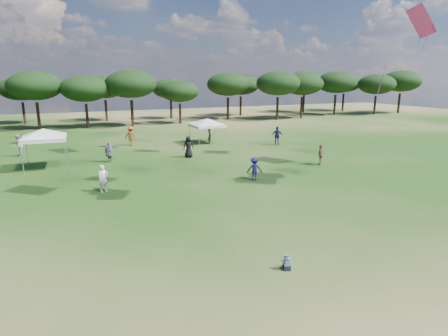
{
  "coord_description": "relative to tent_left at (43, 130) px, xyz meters",
  "views": [
    {
      "loc": [
        -6.25,
        -7.98,
        6.57
      ],
      "look_at": [
        -0.01,
        6.0,
        2.85
      ],
      "focal_mm": 30.0,
      "sensor_mm": 36.0,
      "label": 1
    }
  ],
  "objects": [
    {
      "name": "ground",
      "position": [
        7.24,
        -21.92,
        -2.85
      ],
      "size": [
        140.0,
        140.0,
        0.0
      ],
      "primitive_type": "plane",
      "color": "#244715",
      "rests_on": "ground"
    },
    {
      "name": "tree_line",
      "position": [
        9.63,
        25.48,
        2.58
      ],
      "size": [
        108.78,
        17.63,
        7.77
      ],
      "color": "black",
      "rests_on": "ground"
    },
    {
      "name": "tent_left",
      "position": [
        0.0,
        0.0,
        0.0
      ],
      "size": [
        6.0,
        6.0,
        3.27
      ],
      "rotation": [
        0.0,
        0.0,
        -0.05
      ],
      "color": "gray",
      "rests_on": "ground"
    },
    {
      "name": "tent_right",
      "position": [
        14.87,
        5.4,
        -0.43
      ],
      "size": [
        6.17,
        6.17,
        2.84
      ],
      "rotation": [
        0.0,
        0.0,
        0.0
      ],
      "color": "gray",
      "rests_on": "ground"
    },
    {
      "name": "toddler",
      "position": [
        7.87,
        -19.91,
        -2.6
      ],
      "size": [
        0.42,
        0.46,
        0.56
      ],
      "rotation": [
        0.0,
        0.0,
        -0.4
      ],
      "color": "black",
      "rests_on": "ground"
    },
    {
      "name": "festival_crowd",
      "position": [
        4.15,
        -0.33,
        -1.97
      ],
      "size": [
        28.78,
        17.9,
        1.92
      ],
      "color": "black",
      "rests_on": "ground"
    }
  ]
}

